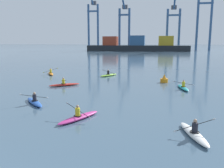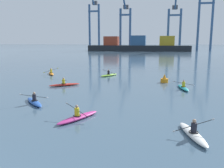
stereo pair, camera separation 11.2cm
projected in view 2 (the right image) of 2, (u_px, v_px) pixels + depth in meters
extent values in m
cube|color=#1E2328|center=(138.00, 48.00, 122.80)|extent=(51.52, 8.04, 2.81)
cube|color=#993823|center=(111.00, 41.00, 124.94)|extent=(7.21, 5.63, 4.57)
cube|color=#2D5684|center=(139.00, 40.00, 122.12)|extent=(7.21, 5.63, 4.96)
cube|color=#B29323|center=(167.00, 41.00, 119.36)|extent=(7.21, 5.63, 4.70)
cylinder|color=#335684|center=(90.00, 27.00, 138.83)|extent=(1.20, 1.20, 25.68)
cylinder|color=#335684|center=(99.00, 27.00, 137.73)|extent=(1.20, 1.20, 25.68)
cube|color=#335684|center=(94.00, 11.00, 136.71)|extent=(6.77, 0.90, 0.90)
cube|color=#47474C|center=(95.00, 3.00, 138.27)|extent=(2.80, 2.80, 2.00)
cylinder|color=#335684|center=(120.00, 30.00, 129.69)|extent=(1.20, 1.20, 22.16)
cylinder|color=#335684|center=(130.00, 30.00, 128.66)|extent=(1.20, 1.20, 22.16)
cube|color=#335684|center=(125.00, 15.00, 127.82)|extent=(6.48, 0.90, 0.90)
cube|color=#47474C|center=(126.00, 7.00, 129.47)|extent=(2.80, 2.80, 2.00)
cylinder|color=#335684|center=(168.00, 30.00, 130.20)|extent=(1.20, 1.20, 22.04)
cylinder|color=#335684|center=(180.00, 30.00, 128.94)|extent=(1.20, 1.20, 22.04)
cube|color=#335684|center=(175.00, 15.00, 128.22)|extent=(7.57, 0.90, 0.90)
cube|color=#47474C|center=(175.00, 7.00, 129.88)|extent=(2.80, 2.80, 2.00)
cylinder|color=#335684|center=(198.00, 23.00, 125.61)|extent=(1.20, 1.20, 28.59)
cylinder|color=#335684|center=(212.00, 23.00, 124.28)|extent=(1.20, 1.20, 28.59)
cube|color=#335684|center=(207.00, 3.00, 123.19)|extent=(7.95, 0.90, 0.90)
cylinder|color=orange|center=(164.00, 81.00, 28.54)|extent=(0.90, 0.90, 0.45)
cone|color=orange|center=(165.00, 76.00, 28.45)|extent=(0.49, 0.49, 0.55)
ellipsoid|color=orange|center=(51.00, 74.00, 35.54)|extent=(2.31, 3.20, 0.26)
torus|color=black|center=(51.00, 73.00, 35.42)|extent=(0.68, 0.68, 0.05)
cylinder|color=gold|center=(51.00, 71.00, 35.38)|extent=(0.30, 0.30, 0.50)
sphere|color=tan|center=(51.00, 69.00, 35.32)|extent=(0.19, 0.19, 0.19)
cylinder|color=black|center=(51.00, 70.00, 35.41)|extent=(1.74, 1.11, 0.59)
ellipsoid|color=yellow|center=(44.00, 73.00, 35.11)|extent=(0.19, 0.14, 0.15)
ellipsoid|color=yellow|center=(58.00, 68.00, 35.71)|extent=(0.19, 0.14, 0.15)
ellipsoid|color=red|center=(65.00, 85.00, 26.31)|extent=(3.12, 2.46, 0.26)
torus|color=black|center=(64.00, 84.00, 26.25)|extent=(0.68, 0.68, 0.05)
cylinder|color=gold|center=(64.00, 81.00, 26.21)|extent=(0.30, 0.30, 0.50)
sphere|color=tan|center=(63.00, 78.00, 26.15)|extent=(0.19, 0.19, 0.19)
cylinder|color=black|center=(64.00, 80.00, 26.21)|extent=(1.23, 1.72, 0.36)
ellipsoid|color=black|center=(62.00, 81.00, 27.17)|extent=(0.15, 0.18, 0.14)
ellipsoid|color=black|center=(66.00, 80.00, 25.25)|extent=(0.15, 0.18, 0.14)
ellipsoid|color=#2856B2|center=(34.00, 102.00, 18.81)|extent=(2.80, 2.85, 0.26)
torus|color=black|center=(34.00, 101.00, 18.70)|extent=(0.69, 0.69, 0.05)
cylinder|color=#23232D|center=(34.00, 98.00, 18.66)|extent=(0.30, 0.30, 0.50)
sphere|color=tan|center=(34.00, 93.00, 18.60)|extent=(0.19, 0.19, 0.19)
cylinder|color=black|center=(34.00, 96.00, 18.68)|extent=(1.49, 1.45, 0.55)
ellipsoid|color=silver|center=(20.00, 95.00, 18.09)|extent=(0.17, 0.17, 0.15)
ellipsoid|color=silver|center=(47.00, 98.00, 19.27)|extent=(0.17, 0.17, 0.15)
ellipsoid|color=teal|center=(183.00, 88.00, 24.58)|extent=(1.21, 3.45, 0.26)
torus|color=black|center=(183.00, 87.00, 24.46)|extent=(0.57, 0.57, 0.05)
cylinder|color=gold|center=(184.00, 84.00, 24.41)|extent=(0.30, 0.30, 0.50)
sphere|color=tan|center=(184.00, 81.00, 24.35)|extent=(0.19, 0.19, 0.19)
cylinder|color=black|center=(184.00, 83.00, 24.45)|extent=(2.04, 0.41, 0.41)
ellipsoid|color=silver|center=(173.00, 81.00, 24.43)|extent=(0.20, 0.08, 0.14)
ellipsoid|color=silver|center=(194.00, 85.00, 24.46)|extent=(0.20, 0.08, 0.14)
ellipsoid|color=silver|center=(193.00, 134.00, 12.33)|extent=(1.47, 3.44, 0.26)
torus|color=black|center=(194.00, 132.00, 12.21)|extent=(0.60, 0.60, 0.05)
cylinder|color=#23232D|center=(194.00, 128.00, 12.17)|extent=(0.30, 0.30, 0.50)
sphere|color=tan|center=(194.00, 121.00, 12.10)|extent=(0.19, 0.19, 0.19)
cylinder|color=black|center=(194.00, 125.00, 12.20)|extent=(1.96, 0.56, 0.63)
ellipsoid|color=silver|center=(174.00, 131.00, 12.19)|extent=(0.21, 0.09, 0.16)
ellipsoid|color=silver|center=(213.00, 119.00, 12.21)|extent=(0.21, 0.09, 0.16)
ellipsoid|color=#C13384|center=(78.00, 117.00, 15.01)|extent=(2.05, 3.31, 0.26)
torus|color=black|center=(77.00, 116.00, 14.91)|extent=(0.66, 0.66, 0.05)
cylinder|color=gold|center=(77.00, 112.00, 14.87)|extent=(0.30, 0.30, 0.50)
sphere|color=tan|center=(77.00, 106.00, 14.80)|extent=(0.19, 0.19, 0.19)
cylinder|color=black|center=(77.00, 110.00, 14.89)|extent=(1.83, 0.93, 0.63)
ellipsoid|color=silver|center=(66.00, 103.00, 15.44)|extent=(0.20, 0.13, 0.16)
ellipsoid|color=silver|center=(89.00, 118.00, 14.33)|extent=(0.20, 0.13, 0.16)
ellipsoid|color=#7ABC2D|center=(109.00, 75.00, 33.86)|extent=(2.20, 3.25, 0.26)
torus|color=black|center=(109.00, 74.00, 33.77)|extent=(0.67, 0.67, 0.05)
cylinder|color=black|center=(109.00, 73.00, 33.72)|extent=(0.30, 0.30, 0.50)
sphere|color=tan|center=(109.00, 70.00, 33.66)|extent=(0.19, 0.19, 0.19)
cylinder|color=black|center=(109.00, 72.00, 33.74)|extent=(1.82, 1.05, 0.38)
ellipsoid|color=black|center=(103.00, 70.00, 34.38)|extent=(0.19, 0.13, 0.14)
ellipsoid|color=black|center=(114.00, 74.00, 33.10)|extent=(0.19, 0.13, 0.14)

